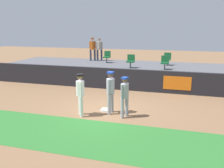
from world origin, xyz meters
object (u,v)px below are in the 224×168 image
seat_front_center (131,60)px  spectator_capped (93,47)px  player_runner_visitor (125,94)px  first_base (106,110)px  seat_front_right (165,62)px  spectator_hooded (99,48)px  player_coach_visitor (110,90)px  player_fielder_home (80,92)px  seat_back_left (107,56)px  seat_back_right (167,58)px

seat_front_center → spectator_capped: size_ratio=0.48×
player_runner_visitor → seat_front_center: seat_front_center is taller
player_runner_visitor → first_base: bearing=-94.1°
seat_front_center → seat_front_right: bearing=0.0°
spectator_hooded → player_coach_visitor: bearing=89.6°
player_runner_visitor → seat_front_center: (-1.01, 5.84, 0.59)m
player_fielder_home → seat_front_right: (2.93, 6.17, 0.54)m
player_fielder_home → seat_front_center: (0.79, 6.17, 0.54)m
player_runner_visitor → seat_back_left: seat_back_left is taller
seat_front_center → spectator_hooded: bearing=138.9°
seat_front_right → seat_front_center: (-2.14, -0.00, -0.00)m
player_runner_visitor → seat_front_right: 5.97m
player_coach_visitor → spectator_hooded: 8.86m
seat_back_right → spectator_hooded: spectator_hooded is taller
first_base → spectator_hooded: (-3.03, 7.93, 2.05)m
seat_front_right → spectator_capped: (-5.65, 2.49, 0.55)m
player_fielder_home → first_base: bearing=103.8°
seat_back_left → seat_front_center: bearing=-40.0°
player_coach_visitor → spectator_capped: spectator_capped is taller
seat_front_right → seat_back_right: bearing=89.2°
player_fielder_home → spectator_hooded: (-2.21, 8.78, 1.06)m
seat_back_left → player_coach_visitor: bearing=-71.5°
player_coach_visitor → spectator_capped: bearing=-149.8°
seat_back_left → spectator_capped: (-1.37, 0.69, 0.55)m
first_base → seat_back_right: (2.13, 7.11, 1.53)m
seat_front_center → player_coach_visitor: bearing=-86.7°
player_runner_visitor → spectator_hooded: 9.42m
spectator_capped → player_runner_visitor: bearing=98.0°
player_fielder_home → seat_back_right: 8.51m
seat_back_right → seat_front_right: 1.80m
first_base → seat_back_right: seat_back_right is taller
seat_front_right → player_coach_visitor: bearing=-108.2°
first_base → spectator_hooded: size_ratio=0.23×
player_coach_visitor → seat_back_left: (-2.46, 7.34, 0.51)m
player_fielder_home → spectator_capped: 9.14m
player_runner_visitor → seat_front_center: size_ratio=2.01×
player_runner_visitor → seat_back_right: seat_back_right is taller
spectator_hooded → spectator_capped: spectator_capped is taller
seat_back_left → spectator_hooded: size_ratio=0.49×
first_base → player_runner_visitor: size_ratio=0.24×
player_runner_visitor → spectator_capped: spectator_capped is taller
player_coach_visitor → seat_back_right: seat_back_right is taller
player_coach_visitor → spectator_hooded: spectator_hooded is taller
seat_back_right → seat_front_right: (-0.02, -1.80, 0.00)m
player_coach_visitor → seat_front_center: seat_front_center is taller
player_runner_visitor → spectator_hooded: size_ratio=0.99×
seat_back_left → seat_front_center: 2.80m
player_fielder_home → player_runner_visitor: size_ratio=1.05×
player_runner_visitor → seat_front_center: bearing=-146.1°
first_base → seat_front_center: size_ratio=0.48×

